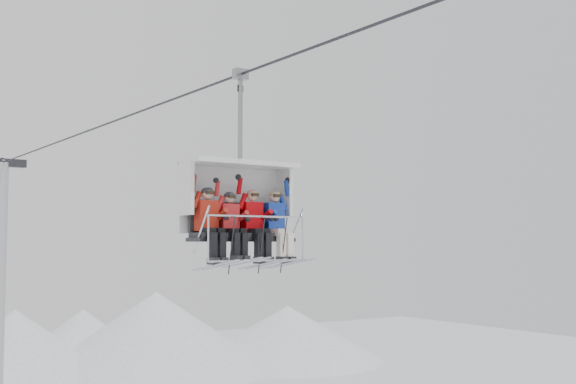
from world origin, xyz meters
TOP-DOWN VIEW (x-y plane):
  - haul_cable at (0.00, 0.00)m, footprint 0.06×50.00m
  - chairlift_carrier at (0.00, 1.86)m, footprint 2.40×1.17m
  - skier_far_left at (-0.81, 1.56)m, footprint 0.41×1.69m
  - skier_center_left at (-0.30, 1.55)m, footprint 0.38×1.69m
  - skier_center_right at (0.25, 1.56)m, footprint 0.41×1.69m
  - skier_far_right at (0.79, 1.56)m, footprint 0.41×1.69m

SIDE VIEW (x-z plane):
  - skier_center_left at x=-0.30m, z-range 9.42..10.94m
  - skier_far_left at x=-0.81m, z-range 9.40..11.03m
  - skier_center_right at x=0.25m, z-range 9.40..11.03m
  - skier_far_right at x=0.79m, z-range 9.40..11.03m
  - chairlift_carrier at x=0.00m, z-range 8.69..12.67m
  - haul_cable at x=0.00m, z-range 13.27..13.33m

